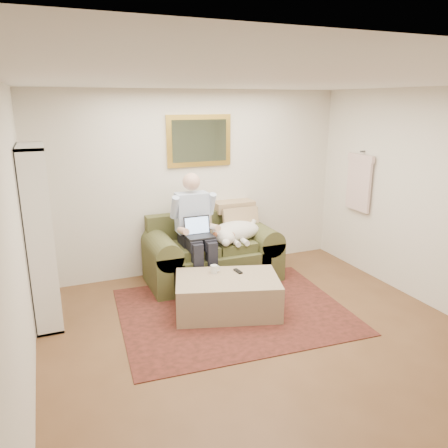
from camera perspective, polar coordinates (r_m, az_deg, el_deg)
room_shell at (r=4.39m, az=5.17°, el=0.66°), size 4.51×5.00×2.61m
rug at (r=5.36m, az=1.20°, el=-11.23°), size 2.77×2.28×0.01m
sofa at (r=6.15m, az=-1.59°, el=-4.43°), size 1.82×0.92×1.09m
seated_man at (r=5.78m, az=-3.56°, el=-1.11°), size 0.60×0.85×1.53m
laptop at (r=5.70m, az=-3.34°, el=-0.94°), size 0.35×0.28×0.26m
sleeping_dog at (r=6.07m, az=1.57°, el=-0.92°), size 0.75×0.47×0.28m
ottoman at (r=5.24m, az=0.43°, el=-9.27°), size 1.37×1.08×0.44m
coffee_mug at (r=5.28m, az=-1.32°, el=-5.92°), size 0.08×0.08×0.10m
tv_remote at (r=5.33m, az=1.84°, el=-6.18°), size 0.06×0.15×0.02m
bookshelf at (r=5.20m, az=-22.89°, el=-1.57°), size 0.28×0.80×2.00m
wall_mirror at (r=6.24m, az=-3.25°, el=10.80°), size 0.94×0.04×0.72m
hanging_shirt at (r=6.59m, az=17.24°, el=5.57°), size 0.06×0.52×0.90m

